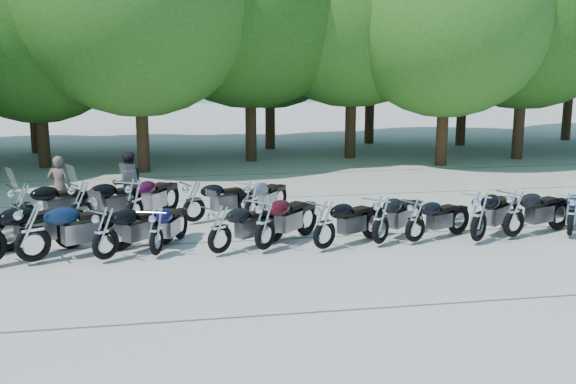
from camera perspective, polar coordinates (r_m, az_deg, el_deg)
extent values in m
plane|color=gray|center=(14.09, 1.05, -5.60)|extent=(90.00, 90.00, 0.00)
cylinder|color=#3A2614|center=(26.59, -20.09, 5.49)|extent=(0.44, 0.44, 3.31)
sphere|color=#286319|center=(26.50, -20.66, 13.38)|extent=(7.31, 7.31, 7.31)
cylinder|color=#3A2614|center=(24.57, -12.27, 6.22)|extent=(0.44, 0.44, 3.93)
cylinder|color=#3A2614|center=(26.57, -3.18, 7.06)|extent=(0.44, 0.44, 4.13)
cylinder|color=#3A2614|center=(27.46, 5.34, 7.14)|extent=(0.44, 0.44, 4.09)
cylinder|color=#3A2614|center=(26.18, 12.97, 6.16)|extent=(0.44, 0.44, 3.62)
sphere|color=#357721|center=(26.12, 13.38, 14.94)|extent=(8.00, 8.00, 8.00)
cylinder|color=#3A2614|center=(28.62, 19.03, 6.62)|extent=(0.44, 0.44, 3.98)
cylinder|color=#3A2614|center=(30.82, -20.70, 6.40)|extent=(0.44, 0.44, 3.52)
sphere|color=#357721|center=(30.76, -21.23, 13.64)|extent=(7.78, 7.78, 7.78)
cylinder|color=#3A2614|center=(29.77, -12.24, 6.62)|extent=(0.44, 0.44, 3.42)
sphere|color=#286319|center=(29.69, -12.57, 13.93)|extent=(7.56, 7.56, 7.56)
cylinder|color=#3A2614|center=(30.10, -1.53, 7.07)|extent=(0.44, 0.44, 3.56)
sphere|color=#286319|center=(30.04, -1.57, 14.60)|extent=(7.88, 7.88, 7.88)
cylinder|color=#3A2614|center=(32.13, 6.94, 7.45)|extent=(0.44, 0.44, 3.76)
sphere|color=#286319|center=(32.11, 7.12, 14.88)|extent=(8.31, 8.31, 8.31)
cylinder|color=#3A2614|center=(32.25, 14.51, 7.07)|extent=(0.44, 0.44, 3.63)
sphere|color=#357721|center=(32.20, 14.88, 14.21)|extent=(8.02, 8.02, 8.02)
cylinder|color=#3A2614|center=(35.86, 22.67, 7.57)|extent=(0.44, 0.44, 4.37)
imported|color=brown|center=(18.38, -18.79, 0.45)|extent=(0.62, 0.44, 1.61)
imported|color=black|center=(18.04, -13.38, 0.68)|extent=(0.96, 0.83, 1.69)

